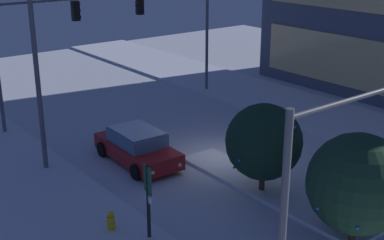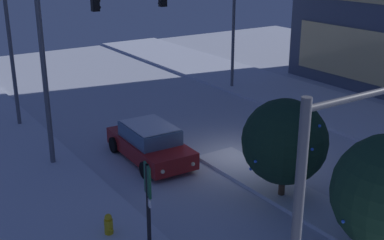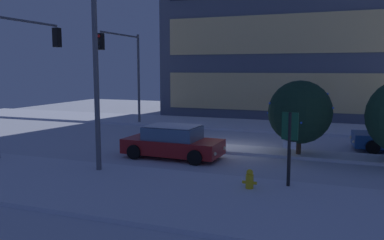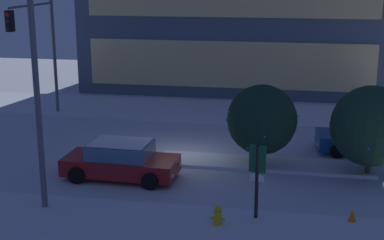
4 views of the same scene
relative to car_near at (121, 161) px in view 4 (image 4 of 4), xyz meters
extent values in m
plane|color=silver|center=(1.83, 3.05, -0.71)|extent=(52.00, 52.00, 0.00)
cube|color=silver|center=(1.83, -5.11, -0.64)|extent=(52.00, 5.20, 0.14)
cube|color=silver|center=(1.83, 11.22, -0.64)|extent=(52.00, 5.20, 0.14)
cube|color=silver|center=(5.54, 2.46, -0.64)|extent=(9.00, 1.80, 0.14)
cube|color=#E5C67F|center=(2.50, 14.95, 1.52)|extent=(18.22, 0.10, 2.98)
cube|color=maroon|center=(0.00, 0.00, -0.18)|extent=(4.53, 2.05, 0.66)
cube|color=slate|center=(0.00, 0.00, 0.43)|extent=(2.47, 1.79, 0.60)
cube|color=white|center=(0.00, 0.00, 0.76)|extent=(2.28, 1.67, 0.04)
sphere|color=#F9E5B2|center=(2.27, 0.57, -0.21)|extent=(0.16, 0.16, 0.16)
sphere|color=#F9E5B2|center=(2.23, -0.72, -0.21)|extent=(0.16, 0.16, 0.16)
cylinder|color=black|center=(1.50, 0.90, -0.38)|extent=(0.67, 0.24, 0.66)
cylinder|color=black|center=(1.44, -1.00, -0.38)|extent=(0.67, 0.24, 0.66)
cylinder|color=black|center=(-1.44, 1.00, -0.38)|extent=(0.67, 0.24, 0.66)
cylinder|color=black|center=(-1.51, -0.90, -0.38)|extent=(0.67, 0.24, 0.66)
cube|color=#19478C|center=(10.10, 5.13, -0.18)|extent=(4.81, 2.27, 0.66)
cube|color=slate|center=(10.10, 5.13, 0.43)|extent=(2.65, 1.91, 0.60)
cube|color=white|center=(10.10, 5.13, 0.76)|extent=(2.46, 1.78, 0.04)
sphere|color=#F9E5B2|center=(7.80, 4.30, -0.21)|extent=(0.16, 0.16, 0.16)
sphere|color=#F9E5B2|center=(7.70, 5.59, -0.21)|extent=(0.16, 0.16, 0.16)
cylinder|color=black|center=(8.64, 4.05, -0.38)|extent=(0.68, 0.27, 0.66)
cylinder|color=black|center=(8.49, 5.96, -0.38)|extent=(0.68, 0.27, 0.66)
cylinder|color=#565960|center=(-6.73, 9.42, 2.53)|extent=(0.18, 0.18, 6.49)
cylinder|color=#565960|center=(-6.73, 7.03, 5.57)|extent=(0.12, 4.77, 0.12)
cube|color=black|center=(-6.73, 4.65, 4.97)|extent=(0.32, 0.36, 1.00)
sphere|color=red|center=(-6.73, 4.46, 5.29)|extent=(0.20, 0.20, 0.20)
sphere|color=black|center=(-6.73, 4.46, 4.97)|extent=(0.20, 0.20, 0.20)
sphere|color=black|center=(-6.73, 4.46, 4.65)|extent=(0.20, 0.20, 0.20)
cylinder|color=#565960|center=(-1.64, -3.48, 3.19)|extent=(0.20, 0.20, 7.79)
cylinder|color=gold|center=(4.38, -3.84, -0.41)|extent=(0.26, 0.26, 0.60)
sphere|color=gold|center=(4.38, -3.84, -0.04)|extent=(0.22, 0.22, 0.22)
cylinder|color=gold|center=(4.20, -3.84, -0.38)|extent=(0.12, 0.10, 0.10)
cylinder|color=gold|center=(4.56, -3.84, -0.38)|extent=(0.12, 0.10, 0.10)
cylinder|color=black|center=(5.54, -3.11, 0.60)|extent=(0.12, 0.12, 2.62)
cube|color=#144C2D|center=(5.54, -3.11, 1.45)|extent=(0.55, 0.19, 0.91)
cube|color=white|center=(5.54, -3.11, 0.82)|extent=(0.44, 0.15, 0.24)
cylinder|color=#473323|center=(5.38, 2.14, -0.28)|extent=(0.22, 0.22, 0.87)
sphere|color=black|center=(5.38, 2.14, 1.38)|extent=(2.88, 2.88, 2.88)
sphere|color=blue|center=(3.93, 2.17, 1.27)|extent=(0.10, 0.10, 0.10)
sphere|color=blue|center=(4.43, 2.94, 0.61)|extent=(0.10, 0.10, 0.10)
sphere|color=blue|center=(4.10, 1.58, 1.78)|extent=(0.10, 0.10, 0.10)
sphere|color=blue|center=(4.90, 1.13, 0.45)|extent=(0.10, 0.10, 0.10)
sphere|color=blue|center=(5.19, 3.49, 0.87)|extent=(0.10, 0.10, 0.10)
sphere|color=blue|center=(6.53, 2.46, 2.21)|extent=(0.10, 0.10, 0.10)
sphere|color=blue|center=(6.79, 1.92, 1.63)|extent=(0.10, 0.10, 0.10)
sphere|color=blue|center=(5.57, 0.74, 1.07)|extent=(0.10, 0.10, 0.10)
cylinder|color=#473323|center=(9.65, 1.90, -0.35)|extent=(0.22, 0.22, 0.73)
sphere|color=#193823|center=(9.65, 1.90, 1.38)|extent=(3.19, 3.19, 3.19)
sphere|color=blue|center=(9.02, 2.84, 0.23)|extent=(0.10, 0.10, 0.10)
sphere|color=blue|center=(9.26, 2.55, -0.05)|extent=(0.10, 0.10, 0.10)
sphere|color=blue|center=(9.39, 0.38, 0.92)|extent=(0.10, 0.10, 0.10)
cone|color=orange|center=(8.62, -2.83, -0.44)|extent=(0.36, 0.36, 0.55)
camera|label=1|loc=(18.18, -11.28, 8.64)|focal=49.97mm
camera|label=2|loc=(16.49, -8.92, 7.48)|focal=46.76mm
camera|label=3|loc=(6.99, -16.26, 3.32)|focal=36.89mm
camera|label=4|loc=(6.47, -20.05, 7.19)|focal=52.24mm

